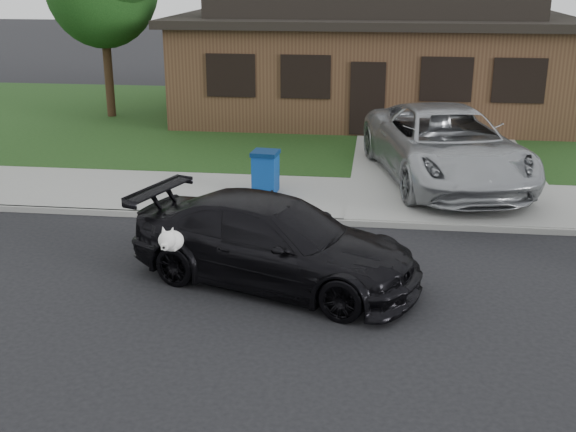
# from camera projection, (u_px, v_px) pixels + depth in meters

# --- Properties ---
(ground) EXTENTS (120.00, 120.00, 0.00)m
(ground) POSITION_uv_depth(u_px,v_px,m) (95.00, 289.00, 11.40)
(ground) COLOR black
(ground) RESTS_ON ground
(sidewalk) EXTENTS (60.00, 3.00, 0.12)m
(sidewalk) POSITION_uv_depth(u_px,v_px,m) (179.00, 193.00, 16.07)
(sidewalk) COLOR gray
(sidewalk) RESTS_ON ground
(curb) EXTENTS (60.00, 0.12, 0.12)m
(curb) POSITION_uv_depth(u_px,v_px,m) (160.00, 215.00, 14.66)
(curb) COLOR gray
(curb) RESTS_ON ground
(lawn) EXTENTS (60.00, 13.00, 0.13)m
(lawn) POSITION_uv_depth(u_px,v_px,m) (245.00, 121.00, 23.57)
(lawn) COLOR #193814
(lawn) RESTS_ON ground
(driveway) EXTENTS (4.50, 13.00, 0.14)m
(driveway) POSITION_uv_depth(u_px,v_px,m) (437.00, 148.00, 20.04)
(driveway) COLOR gray
(driveway) RESTS_ON ground
(sedan) EXTENTS (5.10, 3.35, 1.37)m
(sedan) POSITION_uv_depth(u_px,v_px,m) (274.00, 242.00, 11.45)
(sedan) COLOR black
(sedan) RESTS_ON ground
(minivan) EXTENTS (4.06, 6.49, 1.67)m
(minivan) POSITION_uv_depth(u_px,v_px,m) (446.00, 145.00, 16.47)
(minivan) COLOR #A1A4A8
(minivan) RESTS_ON driveway
(recycling_bin) EXTENTS (0.61, 0.63, 0.93)m
(recycling_bin) POSITION_uv_depth(u_px,v_px,m) (265.00, 171.00, 15.80)
(recycling_bin) COLOR navy
(recycling_bin) RESTS_ON sidewalk
(house) EXTENTS (12.60, 8.60, 4.65)m
(house) POSITION_uv_depth(u_px,v_px,m) (371.00, 52.00, 24.29)
(house) COLOR #422B1C
(house) RESTS_ON ground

